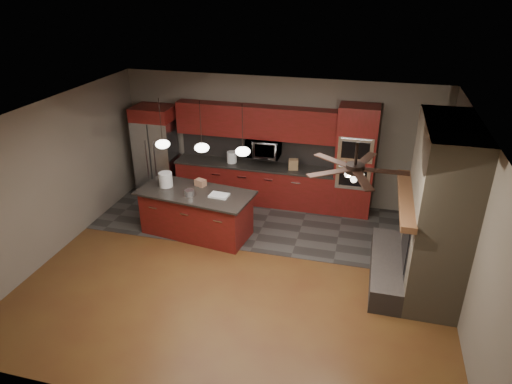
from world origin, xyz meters
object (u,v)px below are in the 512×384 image
(refrigerator, at_px, (157,151))
(paint_tray, at_px, (219,195))
(cardboard_box, at_px, (200,183))
(kitchen_island, at_px, (196,213))
(counter_bucket, at_px, (232,157))
(microwave, at_px, (264,148))
(oven_tower, at_px, (355,162))
(counter_box, at_px, (293,164))
(white_bucket, at_px, (166,180))
(paint_can, at_px, (189,193))

(refrigerator, relative_size, paint_tray, 5.83)
(cardboard_box, bearing_deg, refrigerator, 160.94)
(kitchen_island, relative_size, paint_tray, 6.57)
(cardboard_box, relative_size, counter_bucket, 0.81)
(microwave, xyz_separation_m, cardboard_box, (-0.94, -1.44, -0.32))
(cardboard_box, height_order, counter_bucket, counter_bucket)
(refrigerator, height_order, counter_bucket, refrigerator)
(microwave, bearing_deg, oven_tower, -1.66)
(paint_tray, relative_size, cardboard_box, 1.76)
(microwave, xyz_separation_m, refrigerator, (-2.50, -0.13, -0.26))
(cardboard_box, xyz_separation_m, counter_bucket, (0.22, 1.39, 0.04))
(counter_box, bearing_deg, microwave, 161.71)
(microwave, bearing_deg, counter_bucket, -176.00)
(microwave, distance_m, counter_bucket, 0.77)
(white_bucket, bearing_deg, paint_tray, -8.39)
(kitchen_island, height_order, white_bucket, white_bucket)
(kitchen_island, height_order, paint_tray, paint_tray)
(oven_tower, xyz_separation_m, microwave, (-1.98, 0.06, 0.11))
(counter_bucket, bearing_deg, oven_tower, -0.16)
(paint_can, bearing_deg, refrigerator, 130.34)
(microwave, bearing_deg, white_bucket, -134.03)
(oven_tower, distance_m, paint_tray, 2.98)
(refrigerator, height_order, paint_can, refrigerator)
(kitchen_island, bearing_deg, white_bucket, 178.34)
(microwave, height_order, counter_box, microwave)
(paint_can, distance_m, paint_tray, 0.57)
(refrigerator, bearing_deg, microwave, 3.00)
(kitchen_island, xyz_separation_m, white_bucket, (-0.65, 0.11, 0.60))
(oven_tower, xyz_separation_m, white_bucket, (-3.56, -1.58, -0.13))
(paint_can, relative_size, counter_box, 0.80)
(microwave, xyz_separation_m, paint_tray, (-0.42, -1.81, -0.36))
(microwave, bearing_deg, cardboard_box, -122.93)
(microwave, relative_size, cardboard_box, 3.60)
(counter_bucket, bearing_deg, kitchen_island, -97.33)
(oven_tower, bearing_deg, counter_bucket, 179.84)
(refrigerator, relative_size, counter_bucket, 8.29)
(oven_tower, distance_m, counter_bucket, 2.70)
(counter_bucket, bearing_deg, paint_tray, -80.57)
(white_bucket, xyz_separation_m, cardboard_box, (0.65, 0.20, -0.08))
(paint_tray, distance_m, counter_box, 2.04)
(counter_box, bearing_deg, counter_bucket, 167.92)
(paint_can, relative_size, counter_bucket, 0.72)
(oven_tower, height_order, counter_box, oven_tower)
(kitchen_island, relative_size, counter_box, 10.38)
(oven_tower, relative_size, counter_box, 10.53)
(paint_can, distance_m, cardboard_box, 0.48)
(oven_tower, height_order, refrigerator, oven_tower)
(cardboard_box, xyz_separation_m, counter_box, (1.63, 1.34, 0.03))
(paint_tray, bearing_deg, white_bucket, 175.25)
(oven_tower, xyz_separation_m, counter_box, (-1.29, -0.04, -0.18))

